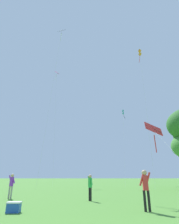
% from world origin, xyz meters
% --- Properties ---
extents(kite_red_high, '(2.27, 9.10, 7.66)m').
position_xyz_m(kite_red_high, '(7.77, 17.12, 6.23)').
color(kite_red_high, red).
rests_on(kite_red_high, ground_plane).
extents(kite_black_large, '(2.06, 5.13, 29.29)m').
position_xyz_m(kite_black_large, '(-4.87, 25.73, 26.89)').
color(kite_black_large, black).
rests_on(kite_black_large, ground_plane).
extents(kite_teal_box, '(3.06, 10.20, 16.79)m').
position_xyz_m(kite_teal_box, '(9.22, 38.32, 15.95)').
color(kite_teal_box, teal).
rests_on(kite_teal_box, ground_plane).
extents(kite_orange_box, '(2.06, 5.31, 25.29)m').
position_xyz_m(kite_orange_box, '(10.66, 26.82, 24.27)').
color(kite_orange_box, orange).
rests_on(kite_orange_box, ground_plane).
extents(kite_pink_low, '(3.24, 12.38, 28.27)m').
position_xyz_m(kite_pink_low, '(-7.42, 39.26, 25.82)').
color(kite_pink_low, pink).
rests_on(kite_pink_low, ground_plane).
extents(person_foreground_watcher, '(0.58, 0.25, 1.81)m').
position_xyz_m(person_foreground_watcher, '(2.71, 6.18, 1.09)').
color(person_foreground_watcher, black).
rests_on(person_foreground_watcher, ground_plane).
extents(person_far_back, '(0.35, 0.48, 1.64)m').
position_xyz_m(person_far_back, '(0.24, 10.20, 0.98)').
color(person_far_back, black).
rests_on(person_far_back, ground_plane).
extents(person_with_spool, '(0.55, 0.23, 1.70)m').
position_xyz_m(person_with_spool, '(-5.54, 11.75, 1.02)').
color(person_with_spool, gray).
rests_on(person_with_spool, ground_plane).
extents(picnic_cooler, '(0.60, 0.40, 0.44)m').
position_xyz_m(picnic_cooler, '(-3.29, 6.17, 0.22)').
color(picnic_cooler, '#2351B2').
rests_on(picnic_cooler, ground_plane).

